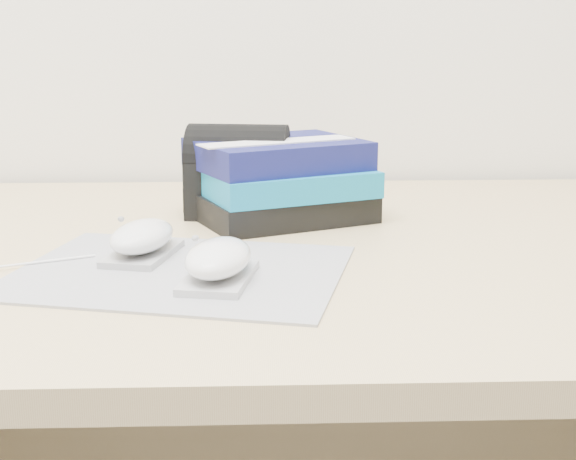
{
  "coord_description": "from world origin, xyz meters",
  "views": [
    {
      "loc": [
        -0.12,
        0.66,
        0.97
      ],
      "look_at": [
        -0.09,
        1.48,
        0.77
      ],
      "focal_mm": 50.0,
      "sensor_mm": 36.0,
      "label": 1
    }
  ],
  "objects_px": {
    "pouch": "(239,172)",
    "desk": "(348,398)",
    "mouse_rear": "(142,239)",
    "mouse_front": "(218,261)",
    "book_stack": "(280,180)"
  },
  "relations": [
    {
      "from": "book_stack",
      "to": "pouch",
      "type": "height_order",
      "value": "pouch"
    },
    {
      "from": "mouse_front",
      "to": "book_stack",
      "type": "height_order",
      "value": "book_stack"
    },
    {
      "from": "book_stack",
      "to": "pouch",
      "type": "xyz_separation_m",
      "value": [
        -0.06,
        0.02,
        0.01
      ]
    },
    {
      "from": "desk",
      "to": "mouse_front",
      "type": "height_order",
      "value": "mouse_front"
    },
    {
      "from": "mouse_rear",
      "to": "book_stack",
      "type": "relative_size",
      "value": 0.45
    },
    {
      "from": "desk",
      "to": "book_stack",
      "type": "xyz_separation_m",
      "value": [
        -0.09,
        0.06,
        0.29
      ]
    },
    {
      "from": "mouse_rear",
      "to": "book_stack",
      "type": "xyz_separation_m",
      "value": [
        0.16,
        0.19,
        0.03
      ]
    },
    {
      "from": "mouse_rear",
      "to": "mouse_front",
      "type": "relative_size",
      "value": 0.99
    },
    {
      "from": "desk",
      "to": "mouse_rear",
      "type": "distance_m",
      "value": 0.38
    },
    {
      "from": "mouse_rear",
      "to": "desk",
      "type": "bearing_deg",
      "value": 28.47
    },
    {
      "from": "pouch",
      "to": "desk",
      "type": "bearing_deg",
      "value": -29.91
    },
    {
      "from": "desk",
      "to": "mouse_front",
      "type": "xyz_separation_m",
      "value": [
        -0.16,
        -0.22,
        0.26
      ]
    },
    {
      "from": "book_stack",
      "to": "mouse_front",
      "type": "bearing_deg",
      "value": -103.51
    },
    {
      "from": "mouse_rear",
      "to": "mouse_front",
      "type": "xyz_separation_m",
      "value": [
        0.09,
        -0.09,
        0.0
      ]
    },
    {
      "from": "mouse_front",
      "to": "mouse_rear",
      "type": "bearing_deg",
      "value": 133.54
    }
  ]
}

